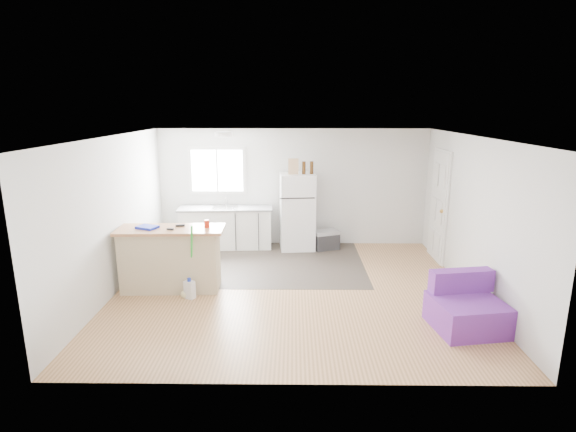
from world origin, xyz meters
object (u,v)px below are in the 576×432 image
object	(u,v)px
peninsula	(171,259)
purple_seat	(466,309)
kitchen_cabinets	(226,227)
bottle_left	(304,168)
bottle_right	(312,168)
blue_tray	(147,227)
cardboard_box	(293,166)
cooler	(326,240)
mop	(187,283)
cleaner_jug	(190,289)
red_cup	(207,224)
refrigerator	(297,212)

from	to	relation	value
peninsula	purple_seat	size ratio (longest dim) A/B	1.71
kitchen_cabinets	bottle_left	xyz separation A→B (m)	(1.58, -0.11, 1.23)
peninsula	bottle_right	world-z (taller)	bottle_right
bottle_right	blue_tray	bearing A→B (deg)	-140.77
cardboard_box	kitchen_cabinets	bearing A→B (deg)	175.98
blue_tray	bottle_left	world-z (taller)	bottle_left
cooler	purple_seat	bearing A→B (deg)	-85.45
kitchen_cabinets	cardboard_box	world-z (taller)	cardboard_box
kitchen_cabinets	mop	world-z (taller)	mop
cleaner_jug	red_cup	world-z (taller)	red_cup
cleaner_jug	kitchen_cabinets	bearing A→B (deg)	110.52
peninsula	red_cup	size ratio (longest dim) A/B	13.78
cooler	refrigerator	bearing A→B (deg)	152.49
mop	bottle_right	size ratio (longest dim) A/B	4.59
red_cup	bottle_left	distance (m)	2.63
mop	bottle_right	xyz separation A→B (m)	(1.97, 2.42, 1.43)
cardboard_box	bottle_left	distance (m)	0.21
mop	bottle_left	size ratio (longest dim) A/B	4.59
refrigerator	cleaner_jug	bearing A→B (deg)	-128.55
kitchen_cabinets	blue_tray	xyz separation A→B (m)	(-0.87, -2.21, 0.59)
refrigerator	bottle_left	bearing A→B (deg)	-34.17
mop	red_cup	xyz separation A→B (m)	(0.27, 0.35, 0.83)
mop	kitchen_cabinets	bearing A→B (deg)	60.04
cooler	peninsula	bearing A→B (deg)	-162.31
red_cup	bottle_left	xyz separation A→B (m)	(1.54, 2.04, 0.60)
peninsula	refrigerator	xyz separation A→B (m)	(2.00, 2.15, 0.26)
peninsula	cooler	xyz separation A→B (m)	(2.58, 2.09, -0.31)
cleaner_jug	blue_tray	xyz separation A→B (m)	(-0.69, 0.34, 0.88)
purple_seat	red_cup	bearing A→B (deg)	151.57
purple_seat	mop	world-z (taller)	mop
peninsula	mop	xyz separation A→B (m)	(0.31, -0.30, -0.28)
bottle_right	purple_seat	bearing A→B (deg)	-60.26
kitchen_cabinets	cooler	size ratio (longest dim) A/B	3.18
cooler	purple_seat	world-z (taller)	purple_seat
red_cup	bottle_left	bearing A→B (deg)	52.86
peninsula	purple_seat	xyz separation A→B (m)	(4.19, -1.22, -0.25)
cleaner_jug	blue_tray	world-z (taller)	blue_tray
cardboard_box	peninsula	bearing A→B (deg)	-132.49
red_cup	purple_seat	bearing A→B (deg)	-19.38
purple_seat	cleaner_jug	world-z (taller)	purple_seat
kitchen_cabinets	refrigerator	xyz separation A→B (m)	(1.45, -0.04, 0.34)
refrigerator	bottle_right	bearing A→B (deg)	-13.29
peninsula	cleaner_jug	distance (m)	0.63
cardboard_box	bottle_right	world-z (taller)	cardboard_box
cardboard_box	refrigerator	bearing A→B (deg)	34.94
cooler	kitchen_cabinets	bearing A→B (deg)	155.75
kitchen_cabinets	cooler	distance (m)	2.05
cooler	bottle_right	size ratio (longest dim) A/B	2.41
cleaner_jug	cooler	bearing A→B (deg)	72.48
kitchen_cabinets	bottle_left	distance (m)	2.01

